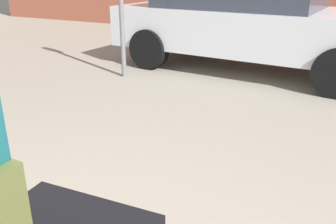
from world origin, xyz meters
TOP-DOWN VIEW (x-y plane):
  - parked_car at (-0.57, 5.17)m, footprint 4.42×2.16m

SIDE VIEW (x-z plane):
  - parked_car at x=-0.57m, z-range 0.05..1.47m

